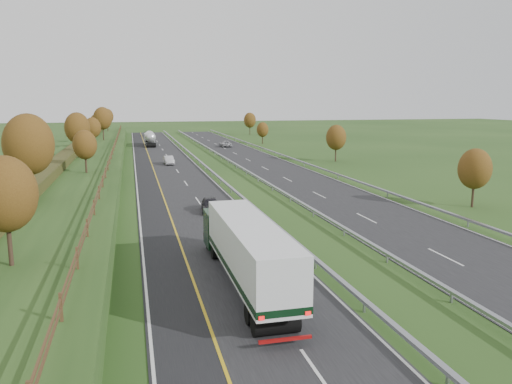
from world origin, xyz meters
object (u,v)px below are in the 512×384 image
box_lorry (246,248)px  car_small_far (149,134)px  road_tanker (150,138)px  car_oncoming (225,144)px  car_silver_mid (169,160)px  car_dark_near (210,205)px

box_lorry → car_small_far: size_ratio=3.38×
road_tanker → car_oncoming: bearing=-23.6°
car_silver_mid → car_oncoming: bearing=59.6°
car_dark_near → car_oncoming: (14.46, 69.24, -0.02)m
box_lorry → car_dark_near: box_lorry is taller
road_tanker → car_silver_mid: road_tanker is taller
car_small_far → car_oncoming: 44.46m
car_dark_near → car_silver_mid: size_ratio=0.95×
car_oncoming → car_silver_mid: bearing=62.2°
car_dark_near → car_oncoming: car_dark_near is taller
car_dark_near → car_oncoming: 70.73m
car_oncoming → car_dark_near: bearing=77.3°
road_tanker → car_dark_near: bearing=-88.0°
road_tanker → car_silver_mid: 38.13m
road_tanker → car_dark_near: road_tanker is taller
car_silver_mid → road_tanker: bearing=88.9°
car_small_far → car_oncoming: bearing=-75.4°
car_oncoming → box_lorry: bearing=79.3°
box_lorry → car_silver_mid: bearing=90.0°
road_tanker → car_silver_mid: (1.59, -38.08, -1.11)m
car_dark_near → car_small_far: size_ratio=0.86×
road_tanker → car_silver_mid: size_ratio=2.59×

